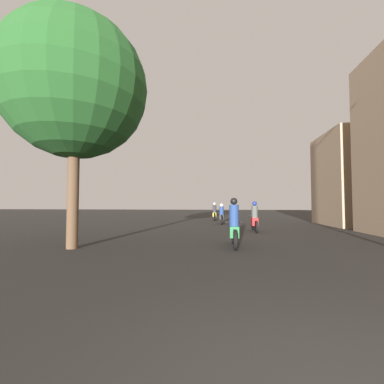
{
  "coord_description": "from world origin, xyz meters",
  "views": [
    {
      "loc": [
        -0.83,
        -1.56,
        1.45
      ],
      "look_at": [
        -2.84,
        16.32,
        2.27
      ],
      "focal_mm": 24.0,
      "sensor_mm": 36.0,
      "label": 1
    }
  ],
  "objects_px": {
    "motorcycle_red": "(255,219)",
    "street_tree": "(75,88)",
    "motorcycle_yellow": "(215,213)",
    "building_right_far": "(366,179)",
    "motorcycle_black": "(222,216)",
    "motorcycle_green": "(234,227)"
  },
  "relations": [
    {
      "from": "motorcycle_black",
      "to": "motorcycle_yellow",
      "type": "xyz_separation_m",
      "value": [
        -0.6,
        3.83,
        0.04
      ]
    },
    {
      "from": "street_tree",
      "to": "motorcycle_green",
      "type": "bearing_deg",
      "value": 10.66
    },
    {
      "from": "motorcycle_red",
      "to": "street_tree",
      "type": "distance_m",
      "value": 9.96
    },
    {
      "from": "motorcycle_yellow",
      "to": "motorcycle_red",
      "type": "bearing_deg",
      "value": -82.96
    },
    {
      "from": "motorcycle_black",
      "to": "street_tree",
      "type": "xyz_separation_m",
      "value": [
        -4.85,
        -10.72,
        4.71
      ]
    },
    {
      "from": "motorcycle_green",
      "to": "street_tree",
      "type": "xyz_separation_m",
      "value": [
        -5.24,
        -0.99,
        4.65
      ]
    },
    {
      "from": "motorcycle_red",
      "to": "building_right_far",
      "type": "height_order",
      "value": "building_right_far"
    },
    {
      "from": "motorcycle_green",
      "to": "street_tree",
      "type": "distance_m",
      "value": 7.07
    },
    {
      "from": "motorcycle_black",
      "to": "motorcycle_yellow",
      "type": "distance_m",
      "value": 3.88
    },
    {
      "from": "motorcycle_red",
      "to": "motorcycle_yellow",
      "type": "height_order",
      "value": "motorcycle_red"
    },
    {
      "from": "motorcycle_yellow",
      "to": "building_right_far",
      "type": "relative_size",
      "value": 0.33
    },
    {
      "from": "motorcycle_yellow",
      "to": "building_right_far",
      "type": "height_order",
      "value": "building_right_far"
    },
    {
      "from": "motorcycle_green",
      "to": "motorcycle_red",
      "type": "distance_m",
      "value": 5.07
    },
    {
      "from": "motorcycle_black",
      "to": "street_tree",
      "type": "bearing_deg",
      "value": -106.19
    },
    {
      "from": "motorcycle_red",
      "to": "street_tree",
      "type": "height_order",
      "value": "street_tree"
    },
    {
      "from": "motorcycle_black",
      "to": "street_tree",
      "type": "height_order",
      "value": "street_tree"
    },
    {
      "from": "motorcycle_black",
      "to": "street_tree",
      "type": "distance_m",
      "value": 12.68
    },
    {
      "from": "motorcycle_red",
      "to": "building_right_far",
      "type": "xyz_separation_m",
      "value": [
        7.94,
        4.56,
        2.47
      ]
    },
    {
      "from": "motorcycle_black",
      "to": "motorcycle_yellow",
      "type": "bearing_deg",
      "value": 107.0
    },
    {
      "from": "motorcycle_yellow",
      "to": "street_tree",
      "type": "bearing_deg",
      "value": -114.09
    },
    {
      "from": "motorcycle_yellow",
      "to": "building_right_far",
      "type": "xyz_separation_m",
      "value": [
        10.24,
        -4.11,
        2.48
      ]
    },
    {
      "from": "motorcycle_green",
      "to": "motorcycle_yellow",
      "type": "relative_size",
      "value": 0.99
    }
  ]
}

